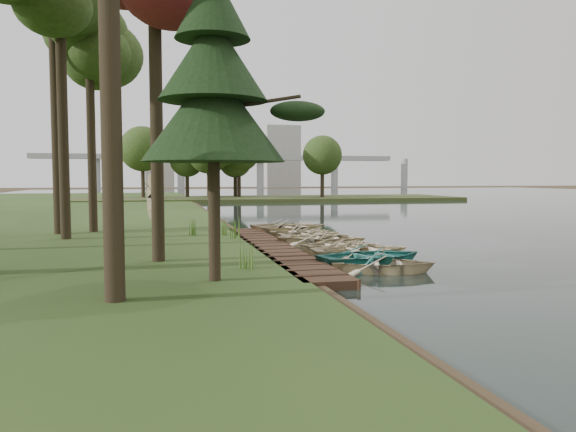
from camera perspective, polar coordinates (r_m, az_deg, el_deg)
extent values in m
plane|color=#3D2F1D|center=(23.16, 2.26, -3.67)|extent=(300.00, 300.00, 0.00)
cube|color=#362115|center=(22.77, -1.63, -3.42)|extent=(1.60, 16.00, 0.30)
cube|color=#38421D|center=(73.55, -2.16, 1.76)|extent=(50.00, 14.00, 0.45)
cylinder|color=black|center=(72.70, -20.56, 3.56)|extent=(0.50, 0.50, 4.80)
sphere|color=#2C4316|center=(72.78, -20.63, 6.39)|extent=(5.60, 5.60, 5.60)
cylinder|color=black|center=(72.16, -15.29, 3.67)|extent=(0.50, 0.50, 4.80)
sphere|color=#2C4316|center=(72.24, -15.35, 6.52)|extent=(5.60, 5.60, 5.60)
cylinder|color=black|center=(72.24, -9.99, 3.75)|extent=(0.50, 0.50, 4.80)
sphere|color=#2C4316|center=(72.31, -10.02, 6.60)|extent=(5.60, 5.60, 5.60)
cylinder|color=black|center=(72.92, -4.74, 3.80)|extent=(0.50, 0.50, 4.80)
sphere|color=#2C4316|center=(73.00, -4.76, 6.62)|extent=(5.60, 5.60, 5.60)
cylinder|color=black|center=(74.21, 0.37, 3.81)|extent=(0.50, 0.50, 4.80)
sphere|color=#2C4316|center=(74.28, 0.37, 6.59)|extent=(5.60, 5.60, 5.60)
cylinder|color=black|center=(76.05, 5.26, 3.80)|extent=(0.50, 0.50, 4.80)
sphere|color=#2C4316|center=(76.13, 5.28, 6.51)|extent=(5.60, 5.60, 5.60)
cylinder|color=black|center=(78.42, 9.90, 3.76)|extent=(0.50, 0.50, 4.80)
sphere|color=#2C4316|center=(78.50, 9.93, 6.39)|extent=(5.60, 5.60, 5.60)
cube|color=#A5A5A0|center=(143.12, -6.81, 5.94)|extent=(90.00, 4.00, 1.20)
cylinder|color=#A5A5A0|center=(142.79, -18.88, 4.15)|extent=(1.80, 1.80, 8.00)
cylinder|color=#A5A5A0|center=(142.25, -10.81, 4.30)|extent=(1.80, 1.80, 8.00)
cylinder|color=#A5A5A0|center=(144.50, -2.84, 4.36)|extent=(1.80, 1.80, 8.00)
cylinder|color=#A5A5A0|center=(149.42, 4.74, 4.33)|extent=(1.80, 1.80, 8.00)
cylinder|color=#A5A5A0|center=(156.76, 11.73, 4.25)|extent=(1.80, 1.80, 8.00)
cube|color=#A5A5A0|center=(166.20, -0.69, 6.04)|extent=(10.00, 8.00, 18.00)
cube|color=#A5A5A0|center=(167.15, -12.91, 4.90)|extent=(8.00, 8.00, 12.00)
imported|color=beige|center=(18.19, 9.66, -4.60)|extent=(3.85, 3.27, 0.68)
imported|color=teal|center=(19.35, 8.56, -3.91)|extent=(4.21, 3.32, 0.79)
imported|color=beige|center=(20.98, 7.41, -3.30)|extent=(3.80, 2.74, 0.78)
imported|color=beige|center=(22.10, 6.46, -3.06)|extent=(3.90, 3.44, 0.67)
imported|color=beige|center=(23.14, 4.99, -2.79)|extent=(3.42, 2.77, 0.63)
imported|color=beige|center=(24.67, 3.46, -2.17)|extent=(4.58, 4.02, 0.79)
imported|color=beige|center=(25.90, 3.38, -2.02)|extent=(3.69, 3.10, 0.65)
imported|color=beige|center=(27.25, 2.22, -1.73)|extent=(3.28, 2.45, 0.65)
imported|color=beige|center=(28.37, 1.20, -1.49)|extent=(3.36, 2.56, 0.65)
imported|color=beige|center=(29.95, 0.71, -1.03)|extent=(4.74, 4.03, 0.83)
imported|color=beige|center=(31.27, -0.40, -0.87)|extent=(3.95, 2.99, 0.77)
imported|color=beige|center=(30.95, -13.26, -0.70)|extent=(3.54, 2.98, 0.63)
cylinder|color=black|center=(13.33, -17.65, 15.44)|extent=(0.46, 0.46, 10.95)
cylinder|color=black|center=(19.05, -13.22, 8.89)|extent=(0.42, 0.42, 8.90)
cylinder|color=black|center=(27.18, -21.91, 9.16)|extent=(0.45, 0.45, 10.75)
cylinder|color=black|center=(29.82, -22.52, 9.92)|extent=(0.48, 0.48, 12.05)
cylinder|color=black|center=(30.23, -19.35, 7.28)|extent=(0.43, 0.43, 9.28)
ellipsoid|color=#2C4316|center=(30.86, -19.55, 15.91)|extent=(4.15, 4.15, 3.53)
cylinder|color=black|center=(15.14, -7.50, 0.44)|extent=(0.32, 0.32, 3.72)
cone|color=black|center=(15.21, -7.60, 10.38)|extent=(3.80, 3.80, 2.60)
cone|color=black|center=(15.43, -7.65, 15.64)|extent=(2.90, 2.90, 2.25)
cone|color=black|center=(15.78, -7.70, 20.72)|extent=(2.00, 2.00, 1.90)
cone|color=#3F661E|center=(17.14, -4.20, -3.86)|extent=(0.60, 0.60, 0.90)
cone|color=#3F661E|center=(25.77, -5.39, -1.19)|extent=(0.60, 0.60, 0.94)
cone|color=#3F661E|center=(27.05, -6.75, -0.75)|extent=(0.60, 0.60, 1.13)
cone|color=#3F661E|center=(27.23, -9.91, -1.02)|extent=(0.60, 0.60, 0.88)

